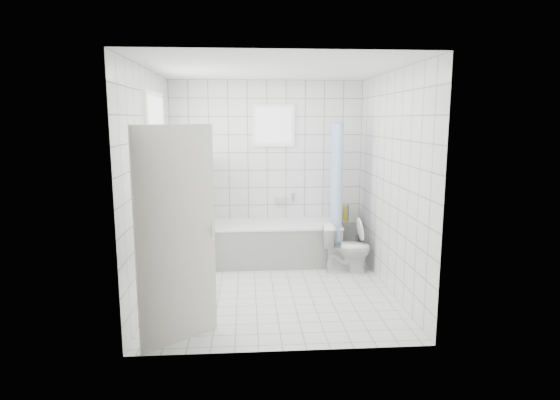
{
  "coord_description": "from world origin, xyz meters",
  "views": [
    {
      "loc": [
        -0.31,
        -5.37,
        2.04
      ],
      "look_at": [
        0.11,
        0.35,
        1.05
      ],
      "focal_mm": 30.0,
      "sensor_mm": 36.0,
      "label": 1
    }
  ],
  "objects": [
    {
      "name": "wall_front",
      "position": [
        0.0,
        -1.5,
        1.3
      ],
      "size": [
        2.8,
        0.02,
        2.6
      ],
      "primitive_type": "cube",
      "color": "white",
      "rests_on": "ground"
    },
    {
      "name": "curtain_rod",
      "position": [
        0.95,
        1.1,
        2.0
      ],
      "size": [
        0.02,
        0.8,
        0.02
      ],
      "primitive_type": "cylinder",
      "rotation": [
        1.57,
        0.0,
        0.0
      ],
      "color": "silver",
      "rests_on": "wall_back"
    },
    {
      "name": "wall_back",
      "position": [
        0.0,
        1.5,
        1.3
      ],
      "size": [
        2.8,
        0.02,
        2.6
      ],
      "primitive_type": "cube",
      "color": "white",
      "rests_on": "ground"
    },
    {
      "name": "window_left",
      "position": [
        -1.35,
        0.3,
        1.6
      ],
      "size": [
        0.01,
        0.9,
        1.4
      ],
      "primitive_type": "cube",
      "color": "white",
      "rests_on": "wall_left"
    },
    {
      "name": "partition_wall",
      "position": [
        -0.87,
        1.07,
        0.75
      ],
      "size": [
        0.15,
        0.85,
        1.5
      ],
      "primitive_type": "cube",
      "color": "white",
      "rests_on": "ground"
    },
    {
      "name": "ledge_bottles",
      "position": [
        1.1,
        1.35,
        0.66
      ],
      "size": [
        0.22,
        0.19,
        0.23
      ],
      "color": "yellow",
      "rests_on": "tiled_ledge"
    },
    {
      "name": "shower_curtain",
      "position": [
        0.95,
        0.97,
        1.1
      ],
      "size": [
        0.14,
        0.48,
        1.78
      ],
      "primitive_type": null,
      "color": "#4172C0",
      "rests_on": "curtain_rod"
    },
    {
      "name": "ceiling",
      "position": [
        0.0,
        0.0,
        2.6
      ],
      "size": [
        3.0,
        3.0,
        0.0
      ],
      "primitive_type": "plane",
      "rotation": [
        3.14,
        0.0,
        0.0
      ],
      "color": "white",
      "rests_on": "ground"
    },
    {
      "name": "tiled_ledge",
      "position": [
        1.1,
        1.38,
        0.28
      ],
      "size": [
        0.4,
        0.24,
        0.55
      ],
      "primitive_type": "cube",
      "color": "white",
      "rests_on": "ground"
    },
    {
      "name": "bathtub",
      "position": [
        0.1,
        1.12,
        0.29
      ],
      "size": [
        1.82,
        0.77,
        0.58
      ],
      "color": "white",
      "rests_on": "ground"
    },
    {
      "name": "tub_faucet",
      "position": [
        0.2,
        1.46,
        0.85
      ],
      "size": [
        0.18,
        0.06,
        0.06
      ],
      "primitive_type": "cube",
      "color": "silver",
      "rests_on": "wall_back"
    },
    {
      "name": "wall_right",
      "position": [
        1.4,
        0.0,
        1.3
      ],
      "size": [
        0.02,
        3.0,
        2.6
      ],
      "primitive_type": "cube",
      "color": "white",
      "rests_on": "ground"
    },
    {
      "name": "wall_left",
      "position": [
        -1.4,
        0.0,
        1.3
      ],
      "size": [
        0.02,
        3.0,
        2.6
      ],
      "primitive_type": "cube",
      "color": "white",
      "rests_on": "ground"
    },
    {
      "name": "window_sill",
      "position": [
        -1.31,
        0.3,
        0.86
      ],
      "size": [
        0.18,
        1.02,
        0.08
      ],
      "primitive_type": "cube",
      "color": "white",
      "rests_on": "wall_left"
    },
    {
      "name": "door",
      "position": [
        -0.94,
        -1.23,
        1.0
      ],
      "size": [
        0.65,
        0.53,
        2.0
      ],
      "primitive_type": "cube",
      "rotation": [
        0.0,
        0.0,
        -0.89
      ],
      "color": "silver",
      "rests_on": "ground"
    },
    {
      "name": "toilet",
      "position": [
        1.03,
        0.65,
        0.32
      ],
      "size": [
        0.67,
        0.43,
        0.65
      ],
      "primitive_type": "imported",
      "rotation": [
        0.0,
        0.0,
        1.46
      ],
      "color": "white",
      "rests_on": "ground"
    },
    {
      "name": "window_back",
      "position": [
        0.1,
        1.46,
        1.95
      ],
      "size": [
        0.5,
        0.01,
        0.5
      ],
      "primitive_type": "cube",
      "color": "white",
      "rests_on": "wall_back"
    },
    {
      "name": "sill_bottles",
      "position": [
        -1.3,
        0.33,
        0.99
      ],
      "size": [
        0.16,
        0.61,
        0.21
      ],
      "color": "#BE5FA6",
      "rests_on": "window_sill"
    },
    {
      "name": "ground",
      "position": [
        0.0,
        0.0,
        0.0
      ],
      "size": [
        3.0,
        3.0,
        0.0
      ],
      "primitive_type": "plane",
      "color": "white",
      "rests_on": "ground"
    }
  ]
}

